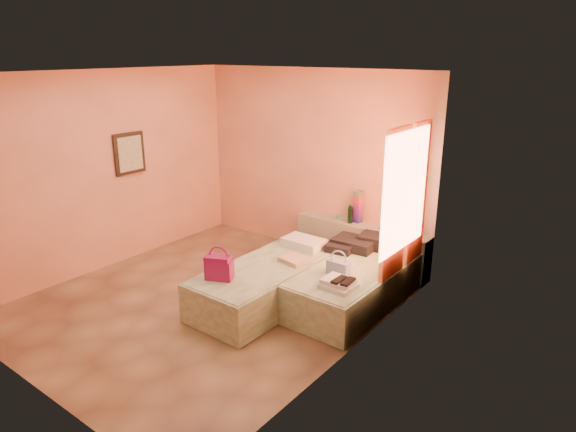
# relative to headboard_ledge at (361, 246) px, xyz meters

# --- Properties ---
(ground) EXTENTS (4.50, 4.50, 0.00)m
(ground) POSITION_rel_headboard_ledge_xyz_m (-0.98, -2.10, -0.33)
(ground) COLOR #9D895E
(ground) RESTS_ON ground
(room_walls) EXTENTS (4.02, 4.51, 2.81)m
(room_walls) POSITION_rel_headboard_ledge_xyz_m (-0.77, -1.53, 1.46)
(room_walls) COLOR #FAA685
(room_walls) RESTS_ON ground
(headboard_ledge) EXTENTS (2.05, 0.30, 0.65)m
(headboard_ledge) POSITION_rel_headboard_ledge_xyz_m (0.00, 0.00, 0.00)
(headboard_ledge) COLOR #95A386
(headboard_ledge) RESTS_ON ground
(bed_left) EXTENTS (0.92, 2.01, 0.50)m
(bed_left) POSITION_rel_headboard_ledge_xyz_m (-0.38, -1.70, -0.08)
(bed_left) COLOR beige
(bed_left) RESTS_ON ground
(bed_right) EXTENTS (0.92, 2.01, 0.50)m
(bed_right) POSITION_rel_headboard_ledge_xyz_m (0.52, -1.05, -0.08)
(bed_right) COLOR beige
(bed_right) RESTS_ON ground
(water_bottle) EXTENTS (0.10, 0.10, 0.26)m
(water_bottle) POSITION_rel_headboard_ledge_xyz_m (-0.18, -0.03, 0.45)
(water_bottle) COLOR #133519
(water_bottle) RESTS_ON headboard_ledge
(rainbow_box) EXTENTS (0.12, 0.12, 0.47)m
(rainbow_box) POSITION_rel_headboard_ledge_xyz_m (-0.11, 0.07, 0.56)
(rainbow_box) COLOR #99125F
(rainbow_box) RESTS_ON headboard_ledge
(small_dish) EXTENTS (0.13, 0.13, 0.03)m
(small_dish) POSITION_rel_headboard_ledge_xyz_m (-0.42, 0.07, 0.34)
(small_dish) COLOR #549A7B
(small_dish) RESTS_ON headboard_ledge
(green_book) EXTENTS (0.22, 0.18, 0.03)m
(green_book) POSITION_rel_headboard_ledge_xyz_m (0.36, 0.05, 0.34)
(green_book) COLOR #264833
(green_book) RESTS_ON headboard_ledge
(flower_vase) EXTENTS (0.22, 0.22, 0.28)m
(flower_vase) POSITION_rel_headboard_ledge_xyz_m (0.74, -0.06, 0.46)
(flower_vase) COLOR white
(flower_vase) RESTS_ON headboard_ledge
(magenta_handbag) EXTENTS (0.35, 0.29, 0.29)m
(magenta_handbag) POSITION_rel_headboard_ledge_xyz_m (-0.57, -2.31, 0.32)
(magenta_handbag) COLOR #99125F
(magenta_handbag) RESTS_ON bed_left
(khaki_garment) EXTENTS (0.37, 0.32, 0.06)m
(khaki_garment) POSITION_rel_headboard_ledge_xyz_m (-0.17, -1.39, 0.20)
(khaki_garment) COLOR tan
(khaki_garment) RESTS_ON bed_left
(clothes_pile) EXTENTS (0.63, 0.63, 0.18)m
(clothes_pile) POSITION_rel_headboard_ledge_xyz_m (0.24, -0.53, 0.26)
(clothes_pile) COLOR black
(clothes_pile) RESTS_ON bed_right
(blue_handbag) EXTENTS (0.28, 0.12, 0.18)m
(blue_handbag) POSITION_rel_headboard_ledge_xyz_m (0.47, -1.38, 0.26)
(blue_handbag) COLOR #4462A4
(blue_handbag) RESTS_ON bed_right
(towel_stack) EXTENTS (0.36, 0.31, 0.10)m
(towel_stack) POSITION_rel_headboard_ledge_xyz_m (0.67, -1.68, 0.23)
(towel_stack) COLOR silver
(towel_stack) RESTS_ON bed_right
(sandal_pair) EXTENTS (0.18, 0.23, 0.02)m
(sandal_pair) POSITION_rel_headboard_ledge_xyz_m (0.73, -1.70, 0.29)
(sandal_pair) COLOR black
(sandal_pair) RESTS_ON towel_stack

